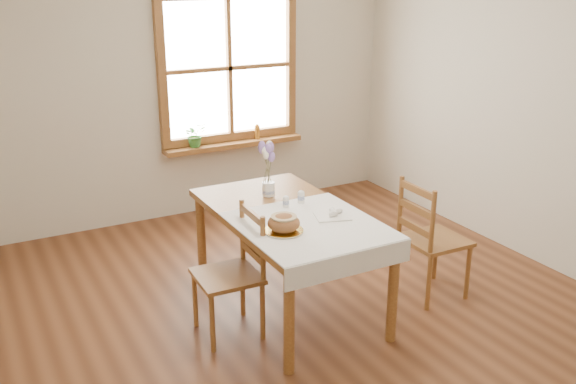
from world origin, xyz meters
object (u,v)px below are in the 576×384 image
bread_plate (284,231)px  flower_vase (268,190)px  dining_table (288,223)px  chair_left (227,274)px  chair_right (435,238)px

bread_plate → flower_vase: 0.73m
dining_table → bread_plate: size_ratio=6.41×
dining_table → bread_plate: (-0.21, -0.33, 0.10)m
dining_table → flower_vase: bearing=86.1°
chair_left → flower_vase: size_ratio=8.49×
flower_vase → chair_left: bearing=-138.8°
chair_left → flower_vase: chair_left is taller
chair_right → bread_plate: size_ratio=3.73×
chair_right → bread_plate: bearing=89.7°
bread_plate → dining_table: bearing=57.7°
chair_right → flower_vase: size_ratio=8.87×
chair_right → bread_plate: (-1.27, 0.02, 0.30)m
dining_table → chair_right: 1.14m
dining_table → chair_right: size_ratio=1.72×
bread_plate → flower_vase: flower_vase is taller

